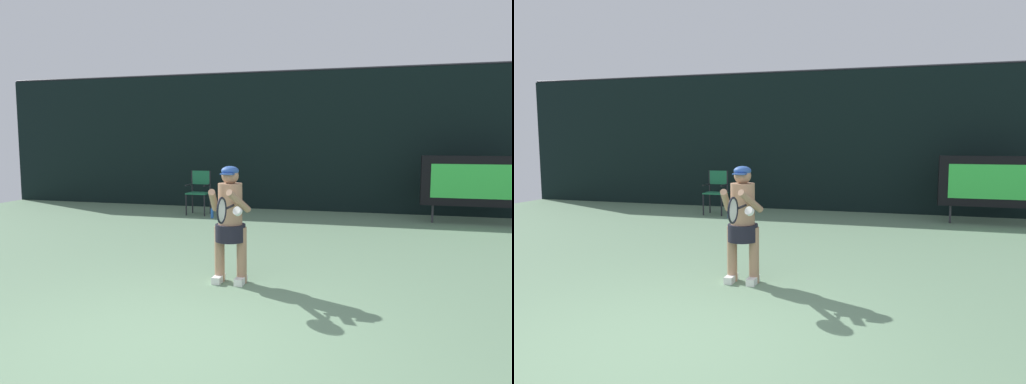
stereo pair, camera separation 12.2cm
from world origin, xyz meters
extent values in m
cube|color=slate|center=(0.00, 0.00, -0.01)|extent=(18.00, 22.00, 0.02)
cube|color=black|center=(0.00, 8.50, 1.80)|extent=(18.00, 0.12, 3.60)
cylinder|color=#38383D|center=(0.00, 8.50, 3.63)|extent=(18.00, 0.05, 0.05)
cube|color=black|center=(3.78, 7.38, 0.95)|extent=(2.20, 0.20, 1.10)
cube|color=green|center=(3.78, 7.27, 0.95)|extent=(1.80, 0.01, 0.75)
cylinder|color=#2D2D33|center=(2.96, 7.38, 0.20)|extent=(0.05, 0.05, 0.40)
cylinder|color=black|center=(-2.78, 6.88, 0.26)|extent=(0.04, 0.04, 0.52)
cylinder|color=black|center=(-2.30, 6.88, 0.26)|extent=(0.04, 0.04, 0.52)
cylinder|color=black|center=(-2.78, 7.29, 0.26)|extent=(0.04, 0.04, 0.52)
cylinder|color=black|center=(-2.30, 7.29, 0.26)|extent=(0.04, 0.04, 0.52)
cube|color=#1E6743|center=(-2.54, 7.08, 0.54)|extent=(0.52, 0.44, 0.03)
cylinder|color=black|center=(-2.78, 7.29, 0.80)|extent=(0.04, 0.04, 0.56)
cylinder|color=black|center=(-2.30, 7.29, 0.80)|extent=(0.04, 0.04, 0.56)
cube|color=#1E6743|center=(-2.54, 7.29, 0.91)|extent=(0.48, 0.02, 0.34)
cylinder|color=black|center=(-2.78, 7.08, 0.74)|extent=(0.04, 0.44, 0.04)
cylinder|color=black|center=(-2.30, 7.08, 0.74)|extent=(0.04, 0.44, 0.04)
cylinder|color=blue|center=(-2.03, 6.67, 0.12)|extent=(0.07, 0.07, 0.24)
cylinder|color=black|center=(-2.03, 6.67, 0.25)|extent=(0.03, 0.03, 0.03)
cube|color=white|center=(-0.20, 1.96, 0.04)|extent=(0.11, 0.26, 0.09)
cube|color=white|center=(0.10, 1.96, 0.04)|extent=(0.11, 0.26, 0.09)
cylinder|color=#A37A5B|center=(-0.20, 2.01, 0.36)|extent=(0.13, 0.13, 0.73)
cylinder|color=#A37A5B|center=(0.10, 2.01, 0.36)|extent=(0.13, 0.13, 0.73)
cylinder|color=black|center=(-0.05, 2.01, 0.65)|extent=(0.39, 0.39, 0.22)
cylinder|color=#A37A5B|center=(-0.05, 2.01, 1.01)|extent=(0.31, 0.31, 0.56)
sphere|color=#A37A5B|center=(-0.05, 2.01, 1.39)|extent=(0.22, 0.22, 0.22)
ellipsoid|color=#284C93|center=(-0.05, 2.01, 1.45)|extent=(0.22, 0.22, 0.12)
cube|color=#284C93|center=(-0.05, 1.91, 1.41)|extent=(0.17, 0.12, 0.02)
cylinder|color=#A37A5B|center=(-0.22, 1.84, 1.08)|extent=(0.20, 0.50, 0.34)
cylinder|color=#A37A5B|center=(0.11, 1.84, 1.08)|extent=(0.20, 0.50, 0.34)
cylinder|color=white|center=(0.13, 1.72, 0.98)|extent=(0.13, 0.12, 0.12)
cylinder|color=black|center=(0.04, 1.71, 1.03)|extent=(0.03, 0.28, 0.03)
torus|color=black|center=(0.04, 1.40, 1.03)|extent=(0.02, 0.31, 0.31)
ellipsoid|color=silver|center=(0.04, 1.40, 1.03)|extent=(0.01, 0.26, 0.26)
camera|label=1|loc=(1.77, -3.59, 1.83)|focal=32.61mm
camera|label=2|loc=(1.89, -3.55, 1.83)|focal=32.61mm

